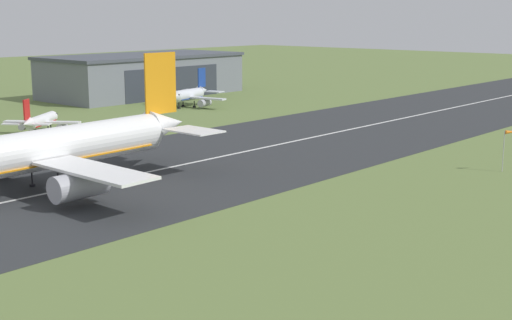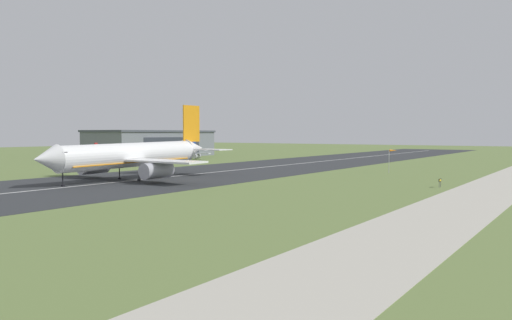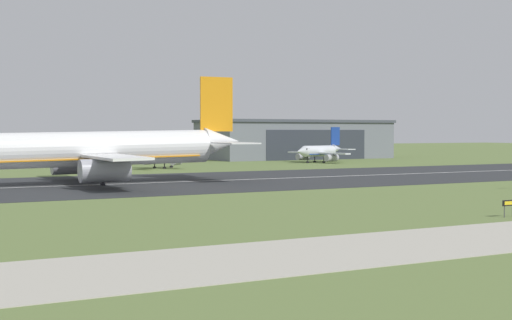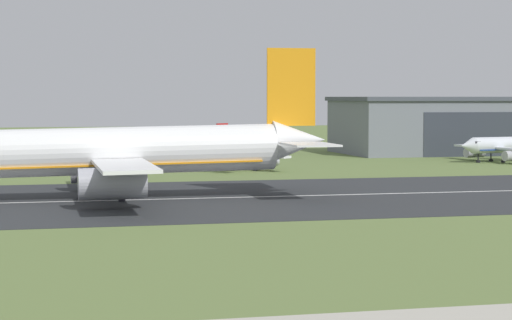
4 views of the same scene
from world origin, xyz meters
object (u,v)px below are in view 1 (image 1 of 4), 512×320
(airplane_parked_west, at_px, (41,121))
(airplane_landing, at_px, (47,150))
(airplane_parked_centre, at_px, (189,95))
(windsock_pole, at_px, (511,134))

(airplane_parked_west, bearing_deg, airplane_landing, -120.85)
(airplane_landing, xyz_separation_m, airplane_parked_west, (25.96, 43.45, -2.93))
(airplane_parked_centre, height_order, windsock_pole, airplane_parked_centre)
(airplane_parked_west, distance_m, windsock_pole, 93.35)
(airplane_landing, relative_size, airplane_parked_centre, 2.13)
(airplane_landing, xyz_separation_m, windsock_pole, (56.37, -44.75, 0.18))
(airplane_parked_centre, bearing_deg, airplane_landing, -145.48)
(airplane_parked_west, height_order, windsock_pole, airplane_parked_west)
(airplane_parked_centre, bearing_deg, airplane_parked_west, -168.84)
(airplane_landing, bearing_deg, windsock_pole, -38.44)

